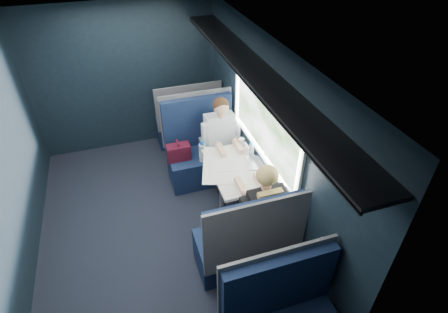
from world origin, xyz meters
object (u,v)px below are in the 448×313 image
object	(u,v)px
seat_bay_far	(245,244)
laptop	(260,159)
table	(234,173)
man	(222,139)
cup	(241,142)
bottle_small	(251,149)
woman	(262,207)
seat_row_front	(188,122)
seat_bay_near	(201,152)

from	to	relation	value
seat_bay_far	laptop	size ratio (longest dim) A/B	3.80
table	seat_bay_far	size ratio (longest dim) A/B	0.79
man	cup	xyz separation A→B (m)	(0.18, -0.26, 0.07)
man	bottle_small	distance (m)	0.57
woman	seat_row_front	bearing A→B (deg)	95.70
seat_bay_near	laptop	size ratio (longest dim) A/B	3.80
laptop	cup	distance (m)	0.44
man	bottle_small	size ratio (longest dim) A/B	6.51
man	bottle_small	bearing A→B (deg)	-65.50
man	laptop	xyz separation A→B (m)	(0.27, -0.69, 0.08)
laptop	man	bearing A→B (deg)	111.32
laptop	cup	xyz separation A→B (m)	(-0.09, 0.43, -0.01)
woman	seat_bay_near	bearing A→B (deg)	99.48
seat_bay_near	seat_row_front	xyz separation A→B (m)	(0.01, 0.93, -0.01)
seat_bay_near	laptop	distance (m)	1.08
seat_bay_near	woman	xyz separation A→B (m)	(0.26, -1.58, 0.31)
man	laptop	bearing A→B (deg)	-68.68
seat_bay_far	seat_row_front	size ratio (longest dim) A/B	1.09
woman	laptop	world-z (taller)	woman
seat_bay_far	bottle_small	distance (m)	1.24
man	cup	world-z (taller)	man
man	woman	size ratio (longest dim) A/B	1.00
table	cup	xyz separation A→B (m)	(0.25, 0.44, 0.13)
cup	laptop	bearing A→B (deg)	-78.79
seat_bay_near	seat_bay_far	world-z (taller)	same
seat_bay_far	seat_bay_near	bearing A→B (deg)	90.44
seat_bay_far	cup	distance (m)	1.43
woman	laptop	size ratio (longest dim) A/B	3.99
seat_bay_far	cup	size ratio (longest dim) A/B	12.52
table	bottle_small	world-z (taller)	bottle_small
seat_row_front	man	xyz separation A→B (m)	(0.25, -1.10, 0.31)
seat_bay_far	cup	world-z (taller)	seat_bay_far
woman	bottle_small	world-z (taller)	woman
seat_row_front	cup	bearing A→B (deg)	-72.26
seat_row_front	bottle_small	world-z (taller)	seat_row_front
seat_bay_near	woman	size ratio (longest dim) A/B	0.95
laptop	woman	bearing A→B (deg)	-110.64
seat_bay_near	bottle_small	size ratio (longest dim) A/B	6.20
woman	cup	xyz separation A→B (m)	(0.18, 1.15, 0.06)
seat_bay_near	man	bearing A→B (deg)	-32.99
bottle_small	seat_row_front	bearing A→B (deg)	106.68
cup	man	bearing A→B (deg)	125.42
seat_bay_far	man	bearing A→B (deg)	80.97
table	seat_bay_near	distance (m)	0.92
woman	cup	bearing A→B (deg)	80.89
woman	laptop	bearing A→B (deg)	69.36
man	seat_bay_far	bearing A→B (deg)	-99.03
seat_bay_near	woman	world-z (taller)	woman
table	bottle_small	distance (m)	0.39
seat_bay_far	woman	world-z (taller)	woman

